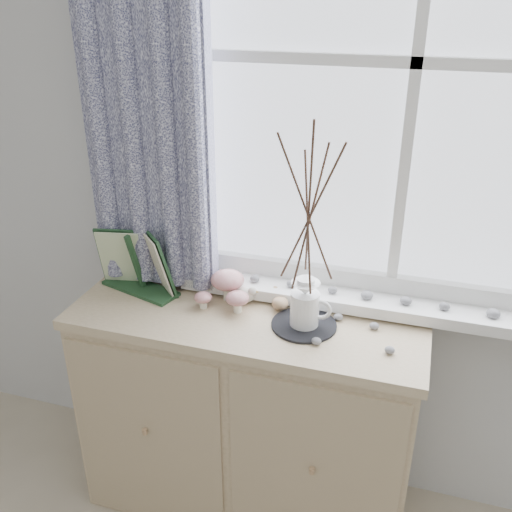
# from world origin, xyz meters

# --- Properties ---
(sideboard) EXTENTS (1.20, 0.45, 0.85)m
(sideboard) POSITION_xyz_m (-0.15, 1.75, 0.43)
(sideboard) COLOR beige
(sideboard) RESTS_ON ground
(botanical_book) EXTENTS (0.37, 0.22, 0.24)m
(botanical_book) POSITION_xyz_m (-0.57, 1.78, 0.97)
(botanical_book) COLOR #1F4224
(botanical_book) RESTS_ON sideboard
(toadstool_cluster) EXTENTS (0.19, 0.17, 0.11)m
(toadstool_cluster) POSITION_xyz_m (-0.24, 1.81, 0.91)
(toadstool_cluster) COLOR white
(toadstool_cluster) RESTS_ON sideboard
(wooden_eggs) EXTENTS (0.10, 0.11, 0.07)m
(wooden_eggs) POSITION_xyz_m (-0.07, 1.85, 0.88)
(wooden_eggs) COLOR tan
(wooden_eggs) RESTS_ON sideboard
(songbird_figurine) EXTENTS (0.12, 0.06, 0.06)m
(songbird_figurine) POSITION_xyz_m (-0.19, 1.83, 0.88)
(songbird_figurine) COLOR silver
(songbird_figurine) RESTS_ON sideboard
(crocheted_doily) EXTENTS (0.21, 0.21, 0.01)m
(crocheted_doily) POSITION_xyz_m (0.05, 1.75, 0.85)
(crocheted_doily) COLOR black
(crocheted_doily) RESTS_ON sideboard
(twig_pitcher) EXTENTS (0.27, 0.27, 0.70)m
(twig_pitcher) POSITION_xyz_m (0.05, 1.75, 1.25)
(twig_pitcher) COLOR white
(twig_pitcher) RESTS_ON crocheted_doily
(sideboard_pebbles) EXTENTS (0.33, 0.23, 0.02)m
(sideboard_pebbles) POSITION_xyz_m (0.18, 1.76, 0.86)
(sideboard_pebbles) COLOR gray
(sideboard_pebbles) RESTS_ON sideboard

